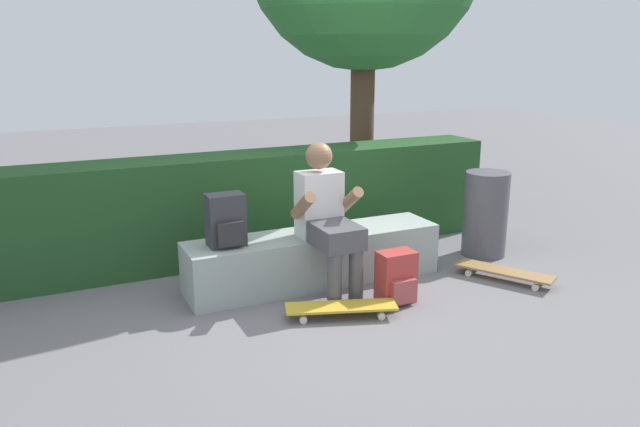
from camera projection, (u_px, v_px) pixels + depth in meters
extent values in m
plane|color=slate|center=(336.00, 299.00, 4.70)|extent=(24.00, 24.00, 0.00)
cube|color=#95A29A|center=(315.00, 258.00, 4.99)|extent=(2.12, 0.47, 0.42)
cube|color=white|center=(319.00, 204.00, 4.80)|extent=(0.34, 0.22, 0.52)
sphere|color=#8C6647|center=(319.00, 156.00, 4.70)|extent=(0.21, 0.21, 0.21)
cube|color=#4C4C51|center=(336.00, 236.00, 4.58)|extent=(0.32, 0.40, 0.17)
cylinder|color=#4C4C51|center=(334.00, 281.00, 4.49)|extent=(0.11, 0.11, 0.42)
cylinder|color=#4C4C51|center=(356.00, 277.00, 4.56)|extent=(0.11, 0.11, 0.42)
cylinder|color=#8C6647|center=(303.00, 206.00, 4.59)|extent=(0.09, 0.33, 0.27)
cylinder|color=#8C6647|center=(350.00, 200.00, 4.75)|extent=(0.09, 0.33, 0.27)
cube|color=gold|center=(341.00, 307.00, 4.36)|extent=(0.82, 0.45, 0.02)
cylinder|color=silver|center=(377.00, 307.00, 4.48)|extent=(0.06, 0.05, 0.05)
cylinder|color=silver|center=(381.00, 316.00, 4.34)|extent=(0.06, 0.05, 0.05)
cylinder|color=silver|center=(302.00, 311.00, 4.42)|extent=(0.06, 0.05, 0.05)
cylinder|color=silver|center=(303.00, 320.00, 4.28)|extent=(0.06, 0.05, 0.05)
cube|color=olive|center=(505.00, 271.00, 5.06)|extent=(0.57, 0.79, 0.02)
cylinder|color=silver|center=(469.00, 273.00, 5.17)|extent=(0.05, 0.06, 0.05)
cylinder|color=silver|center=(475.00, 268.00, 5.29)|extent=(0.05, 0.06, 0.05)
cylinder|color=silver|center=(535.00, 287.00, 4.86)|extent=(0.05, 0.06, 0.05)
cylinder|color=silver|center=(541.00, 282.00, 4.98)|extent=(0.05, 0.06, 0.05)
cube|color=#333338|center=(226.00, 220.00, 4.58)|extent=(0.28, 0.18, 0.40)
cube|color=#292828|center=(231.00, 234.00, 4.50)|extent=(0.20, 0.05, 0.18)
cube|color=#B23833|center=(396.00, 277.00, 4.61)|extent=(0.28, 0.18, 0.40)
cube|color=#A64746|center=(404.00, 292.00, 4.53)|extent=(0.20, 0.05, 0.18)
cube|color=#214921|center=(239.00, 206.00, 5.56)|extent=(5.07, 0.52, 0.96)
cylinder|color=#473323|center=(362.00, 110.00, 6.62)|extent=(0.26, 0.26, 2.45)
cylinder|color=#4C4C51|center=(485.00, 214.00, 5.62)|extent=(0.40, 0.40, 0.79)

